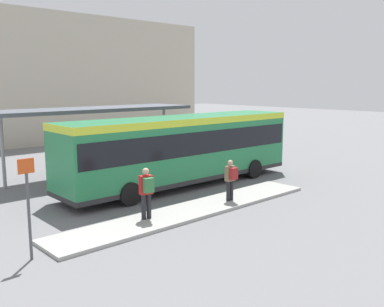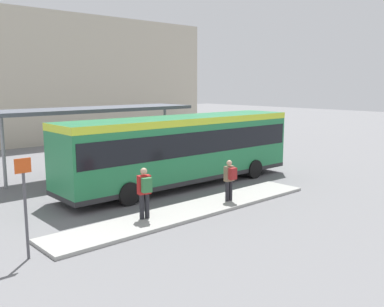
{
  "view_description": "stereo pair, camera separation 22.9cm",
  "coord_description": "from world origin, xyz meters",
  "px_view_note": "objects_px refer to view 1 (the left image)",
  "views": [
    {
      "loc": [
        -13.01,
        -14.75,
        4.75
      ],
      "look_at": [
        0.61,
        0.0,
        1.46
      ],
      "focal_mm": 40.0,
      "sensor_mm": 36.0,
      "label": 1
    },
    {
      "loc": [
        -12.84,
        -14.91,
        4.75
      ],
      "look_at": [
        0.61,
        0.0,
        1.46
      ],
      "focal_mm": 40.0,
      "sensor_mm": 36.0,
      "label": 2
    }
  ],
  "objects_px": {
    "pedestrian_companion": "(231,178)",
    "platform_sign": "(28,204)",
    "bicycle_green": "(256,151)",
    "bicycle_black": "(243,150)",
    "pedestrian_waiting": "(147,190)",
    "potted_planter_far_side": "(181,157)",
    "city_bus": "(183,146)",
    "potted_planter_near_shelter": "(66,174)"
  },
  "relations": [
    {
      "from": "pedestrian_companion",
      "to": "bicycle_green",
      "type": "height_order",
      "value": "pedestrian_companion"
    },
    {
      "from": "potted_planter_far_side",
      "to": "city_bus",
      "type": "bearing_deg",
      "value": -130.12
    },
    {
      "from": "pedestrian_waiting",
      "to": "bicycle_green",
      "type": "xyz_separation_m",
      "value": [
        13.51,
        6.1,
        -0.81
      ]
    },
    {
      "from": "pedestrian_waiting",
      "to": "pedestrian_companion",
      "type": "xyz_separation_m",
      "value": [
        3.86,
        -0.39,
        -0.08
      ]
    },
    {
      "from": "pedestrian_waiting",
      "to": "bicycle_green",
      "type": "relative_size",
      "value": 1.16
    },
    {
      "from": "bicycle_green",
      "to": "bicycle_black",
      "type": "distance_m",
      "value": 0.93
    },
    {
      "from": "pedestrian_waiting",
      "to": "potted_planter_near_shelter",
      "type": "bearing_deg",
      "value": 11.58
    },
    {
      "from": "pedestrian_waiting",
      "to": "potted_planter_far_side",
      "type": "height_order",
      "value": "pedestrian_waiting"
    },
    {
      "from": "bicycle_black",
      "to": "platform_sign",
      "type": "xyz_separation_m",
      "value": [
        -17.48,
        -7.41,
        1.22
      ]
    },
    {
      "from": "pedestrian_companion",
      "to": "potted_planter_near_shelter",
      "type": "relative_size",
      "value": 1.13
    },
    {
      "from": "city_bus",
      "to": "bicycle_black",
      "type": "relative_size",
      "value": 7.76
    },
    {
      "from": "pedestrian_companion",
      "to": "bicycle_green",
      "type": "xyz_separation_m",
      "value": [
        9.66,
        6.49,
        -0.73
      ]
    },
    {
      "from": "potted_planter_near_shelter",
      "to": "potted_planter_far_side",
      "type": "bearing_deg",
      "value": 0.91
    },
    {
      "from": "bicycle_black",
      "to": "potted_planter_far_side",
      "type": "height_order",
      "value": "potted_planter_far_side"
    },
    {
      "from": "pedestrian_waiting",
      "to": "pedestrian_companion",
      "type": "height_order",
      "value": "pedestrian_waiting"
    },
    {
      "from": "pedestrian_waiting",
      "to": "pedestrian_companion",
      "type": "distance_m",
      "value": 3.88
    },
    {
      "from": "city_bus",
      "to": "pedestrian_waiting",
      "type": "xyz_separation_m",
      "value": [
        -4.52,
        -3.24,
        -0.75
      ]
    },
    {
      "from": "potted_planter_far_side",
      "to": "pedestrian_companion",
      "type": "bearing_deg",
      "value": -115.55
    },
    {
      "from": "pedestrian_waiting",
      "to": "platform_sign",
      "type": "relative_size",
      "value": 0.64
    },
    {
      "from": "pedestrian_waiting",
      "to": "bicycle_black",
      "type": "height_order",
      "value": "pedestrian_waiting"
    },
    {
      "from": "platform_sign",
      "to": "city_bus",
      "type": "bearing_deg",
      "value": 22.69
    },
    {
      "from": "city_bus",
      "to": "potted_planter_far_side",
      "type": "distance_m",
      "value": 4.05
    },
    {
      "from": "pedestrian_companion",
      "to": "platform_sign",
      "type": "height_order",
      "value": "platform_sign"
    },
    {
      "from": "pedestrian_waiting",
      "to": "bicycle_green",
      "type": "distance_m",
      "value": 14.85
    },
    {
      "from": "potted_planter_near_shelter",
      "to": "pedestrian_waiting",
      "type": "bearing_deg",
      "value": -90.28
    },
    {
      "from": "city_bus",
      "to": "pedestrian_waiting",
      "type": "bearing_deg",
      "value": -143.53
    },
    {
      "from": "bicycle_green",
      "to": "bicycle_black",
      "type": "height_order",
      "value": "bicycle_black"
    },
    {
      "from": "pedestrian_companion",
      "to": "bicycle_green",
      "type": "bearing_deg",
      "value": -52.15
    },
    {
      "from": "pedestrian_companion",
      "to": "bicycle_green",
      "type": "distance_m",
      "value": 11.65
    },
    {
      "from": "bicycle_green",
      "to": "platform_sign",
      "type": "relative_size",
      "value": 0.55
    },
    {
      "from": "bicycle_green",
      "to": "potted_planter_near_shelter",
      "type": "bearing_deg",
      "value": 83.35
    },
    {
      "from": "platform_sign",
      "to": "pedestrian_waiting",
      "type": "bearing_deg",
      "value": 5.57
    },
    {
      "from": "bicycle_black",
      "to": "potted_planter_far_side",
      "type": "distance_m",
      "value": 6.3
    },
    {
      "from": "pedestrian_waiting",
      "to": "platform_sign",
      "type": "xyz_separation_m",
      "value": [
        -4.23,
        -0.41,
        0.41
      ]
    },
    {
      "from": "pedestrian_companion",
      "to": "potted_planter_near_shelter",
      "type": "bearing_deg",
      "value": 34.57
    },
    {
      "from": "potted_planter_far_side",
      "to": "bicycle_green",
      "type": "bearing_deg",
      "value": -0.87
    },
    {
      "from": "bicycle_black",
      "to": "potted_planter_far_side",
      "type": "xyz_separation_m",
      "value": [
        -6.24,
        -0.79,
        0.33
      ]
    },
    {
      "from": "pedestrian_waiting",
      "to": "bicycle_black",
      "type": "distance_m",
      "value": 15.0
    },
    {
      "from": "potted_planter_far_side",
      "to": "pedestrian_waiting",
      "type": "bearing_deg",
      "value": -138.5
    },
    {
      "from": "pedestrian_companion",
      "to": "potted_planter_near_shelter",
      "type": "height_order",
      "value": "pedestrian_companion"
    },
    {
      "from": "pedestrian_companion",
      "to": "platform_sign",
      "type": "distance_m",
      "value": 8.1
    },
    {
      "from": "platform_sign",
      "to": "potted_planter_near_shelter",
      "type": "bearing_deg",
      "value": 56.78
    }
  ]
}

